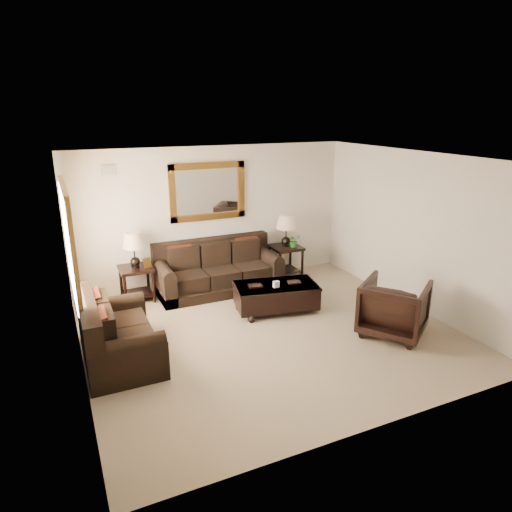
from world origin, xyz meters
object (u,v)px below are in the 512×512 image
armchair (394,305)px  coffee_table (276,294)px  loveseat (115,337)px  end_table_left (135,257)px  end_table_right (286,237)px  sofa (218,273)px

armchair → coffee_table: bearing=4.1°
loveseat → end_table_left: (0.67, 1.99, 0.49)m
coffee_table → armchair: bearing=-39.2°
end_table_right → coffee_table: end_table_right is taller
sofa → armchair: 3.40m
sofa → loveseat: 2.87m
coffee_table → armchair: (1.26, -1.53, 0.18)m
armchair → end_table_right: bearing=-29.6°
sofa → armchair: (1.85, -2.85, 0.13)m
sofa → end_table_left: end_table_left is taller
coffee_table → armchair: 1.99m
end_table_left → armchair: 4.51m
end_table_left → end_table_right: (3.06, -0.01, 0.02)m
loveseat → coffee_table: size_ratio=1.08×
end_table_left → end_table_right: bearing=-0.1°
end_table_left → sofa: bearing=-4.9°
end_table_right → coffee_table: 1.82m
sofa → armchair: size_ratio=2.46×
armchair → sofa: bearing=-2.4°
end_table_right → coffee_table: size_ratio=0.86×
loveseat → coffee_table: loveseat is taller
sofa → end_table_left: (-1.51, 0.13, 0.49)m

